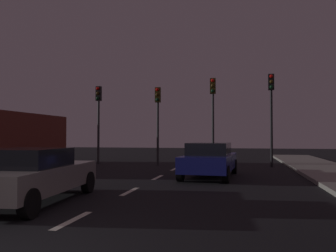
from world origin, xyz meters
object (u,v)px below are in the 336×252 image
car_stopped_ahead (210,159)px  traffic_signal_far_right (271,102)px  traffic_signal_center_left (158,110)px  traffic_signal_far_left (98,109)px  car_adjacent_lane (31,174)px  traffic_signal_center_right (213,105)px

car_stopped_ahead → traffic_signal_far_right: bearing=61.7°
traffic_signal_center_left → traffic_signal_far_right: size_ratio=0.89×
traffic_signal_far_left → car_adjacent_lane: 12.83m
car_stopped_ahead → car_adjacent_lane: (-4.06, -6.57, -0.01)m
traffic_signal_far_right → car_adjacent_lane: traffic_signal_far_right is taller
traffic_signal_far_left → traffic_signal_center_right: size_ratio=0.95×
traffic_signal_far_left → traffic_signal_center_left: traffic_signal_far_left is taller
traffic_signal_center_right → traffic_signal_far_right: traffic_signal_far_right is taller
traffic_signal_far_left → traffic_signal_center_left: 3.77m
traffic_signal_center_right → car_adjacent_lane: size_ratio=1.09×
traffic_signal_far_left → car_adjacent_lane: traffic_signal_far_left is taller
car_adjacent_lane → car_stopped_ahead: bearing=58.3°
traffic_signal_center_right → car_adjacent_lane: (-3.79, -12.13, -2.82)m
traffic_signal_center_left → traffic_signal_center_right: (3.28, 0.00, 0.28)m
traffic_signal_center_right → traffic_signal_far_right: (3.26, 0.00, 0.08)m
car_stopped_ahead → traffic_signal_far_left: bearing=142.8°
traffic_signal_far_right → traffic_signal_center_right: bearing=-180.0°
traffic_signal_center_left → traffic_signal_far_right: bearing=0.0°
traffic_signal_center_left → traffic_signal_far_right: 6.54m
car_adjacent_lane → traffic_signal_far_right: bearing=59.8°
traffic_signal_far_right → car_stopped_ahead: traffic_signal_far_right is taller
car_stopped_ahead → traffic_signal_center_right: bearing=92.8°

